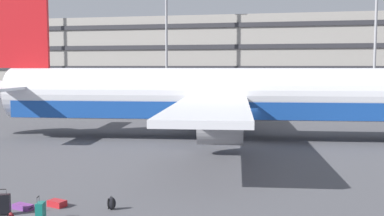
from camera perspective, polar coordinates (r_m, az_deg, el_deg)
ground_plane at (r=33.31m, az=5.84°, el=-4.33°), size 600.00×600.00×0.00m
terminal_structure at (r=82.77m, az=9.76°, el=6.03°), size 171.26×16.67×13.65m
airliner at (r=35.05m, az=4.03°, el=1.38°), size 40.33×32.64×11.17m
light_mast_left at (r=70.53m, az=-3.15°, el=11.17°), size 1.80×0.50×22.33m
light_mast_center_left at (r=68.99m, az=21.60°, el=11.49°), size 1.80×0.50×23.57m
suitcase_laid_flat at (r=17.70m, az=-18.01°, el=-11.88°), size 0.35×0.50×0.89m
suitcase_scuffed at (r=19.37m, az=-19.95°, el=-11.27°), size 0.87×0.58×0.20m
suitcase_large at (r=18.83m, az=-22.00°, el=-10.81°), size 0.50×0.37×0.99m
suitcase_teal at (r=19.33m, az=-16.16°, el=-11.12°), size 0.78×0.62×0.25m
backpack_silver at (r=18.44m, az=-9.80°, el=-11.42°), size 0.37×0.27×0.54m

